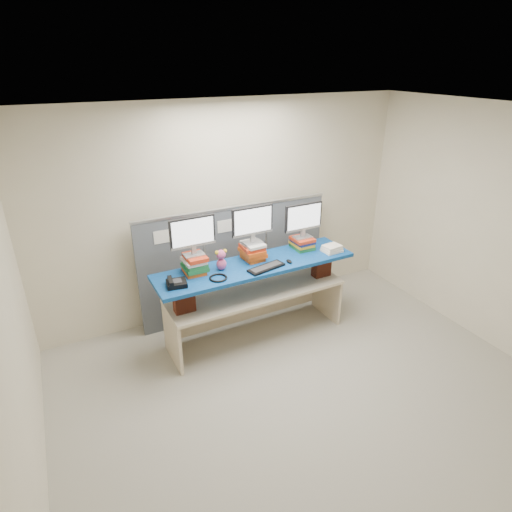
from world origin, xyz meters
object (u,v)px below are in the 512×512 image
monitor_left (193,234)px  keyboard (266,268)px  monitor_right (303,219)px  desk_phone (176,283)px  desk (256,300)px  monitor_center (252,223)px  blue_board (256,265)px

monitor_left → keyboard: 0.93m
monitor_right → desk_phone: size_ratio=2.20×
desk → monitor_center: monitor_center is taller
desk → blue_board: 0.47m
desk → keyboard: keyboard is taller
monitor_left → monitor_center: 0.73m
blue_board → desk_phone: desk_phone is taller
monitor_center → keyboard: size_ratio=1.07×
blue_board → desk_phone: 1.00m
blue_board → monitor_left: (-0.71, 0.10, 0.49)m
monitor_left → desk_phone: bearing=-145.5°
blue_board → desk_phone: (-1.00, -0.10, 0.05)m
monitor_right → desk_phone: monitor_right is taller
blue_board → monitor_right: size_ratio=4.73×
monitor_center → desk_phone: monitor_center is taller
monitor_center → monitor_right: (0.70, 0.02, -0.07)m
keyboard → desk_phone: size_ratio=2.05×
blue_board → desk_phone: size_ratio=10.41×
monitor_center → desk_phone: (-1.01, -0.22, -0.44)m
monitor_center → monitor_right: 0.71m
desk → desk_phone: bearing=-175.5°
desk_phone → monitor_right: bearing=16.1°
desk → monitor_right: monitor_right is taller
monitor_right → keyboard: monitor_right is taller
desk → monitor_left: bearing=170.5°
blue_board → keyboard: size_ratio=5.07×
monitor_left → monitor_right: size_ratio=1.00×
desk_phone → monitor_left: bearing=44.0°
monitor_right → desk_phone: 1.77m
keyboard → blue_board: bearing=94.0°
blue_board → monitor_right: 0.84m
keyboard → desk: bearing=94.0°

